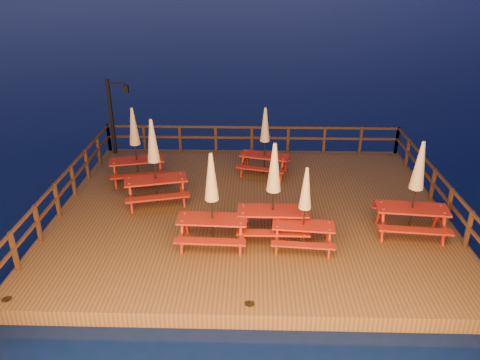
{
  "coord_description": "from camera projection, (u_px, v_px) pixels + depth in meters",
  "views": [
    {
      "loc": [
        0.02,
        -13.05,
        7.43
      ],
      "look_at": [
        -0.36,
        0.6,
        1.08
      ],
      "focal_mm": 35.0,
      "sensor_mm": 36.0,
      "label": 1
    }
  ],
  "objects": [
    {
      "name": "picnic_table_4",
      "position": [
        265.0,
        141.0,
        16.61
      ],
      "size": [
        2.07,
        1.86,
        2.51
      ],
      "rotation": [
        0.0,
        0.0,
        -0.27
      ],
      "color": "maroon",
      "rests_on": "deck"
    },
    {
      "name": "picnic_table_0",
      "position": [
        212.0,
        199.0,
        12.3
      ],
      "size": [
        1.94,
        1.62,
        2.68
      ],
      "rotation": [
        0.0,
        0.0,
        -0.04
      ],
      "color": "maroon",
      "rests_on": "deck"
    },
    {
      "name": "deck_piles",
      "position": [
        251.0,
        227.0,
        15.09
      ],
      "size": [
        11.44,
        9.44,
        1.4
      ],
      "color": "#321D10",
      "rests_on": "ground"
    },
    {
      "name": "railing",
      "position": [
        251.0,
        164.0,
        16.08
      ],
      "size": [
        11.8,
        9.75,
        1.1
      ],
      "color": "#321D10",
      "rests_on": "deck"
    },
    {
      "name": "deck",
      "position": [
        251.0,
        213.0,
        14.88
      ],
      "size": [
        12.0,
        10.0,
        0.4
      ],
      "primitive_type": "cube",
      "color": "#4C3218",
      "rests_on": "ground"
    },
    {
      "name": "picnic_table_6",
      "position": [
        305.0,
        207.0,
        12.23
      ],
      "size": [
        1.76,
        1.49,
        2.36
      ],
      "rotation": [
        0.0,
        0.0,
        -0.09
      ],
      "color": "maroon",
      "rests_on": "deck"
    },
    {
      "name": "lamp_post",
      "position": [
        115.0,
        110.0,
        18.3
      ],
      "size": [
        0.85,
        0.18,
        3.0
      ],
      "color": "black",
      "rests_on": "deck"
    },
    {
      "name": "picnic_table_1",
      "position": [
        273.0,
        190.0,
        12.65
      ],
      "size": [
        1.97,
        1.62,
        2.8
      ],
      "rotation": [
        0.0,
        0.0,
        -0.01
      ],
      "color": "maroon",
      "rests_on": "deck"
    },
    {
      "name": "ground",
      "position": [
        251.0,
        219.0,
        14.96
      ],
      "size": [
        500.0,
        500.0,
        0.0
      ],
      "primitive_type": "plane",
      "color": "black",
      "rests_on": "ground"
    },
    {
      "name": "picnic_table_2",
      "position": [
        416.0,
        188.0,
        12.77
      ],
      "size": [
        2.1,
        1.79,
        2.8
      ],
      "rotation": [
        0.0,
        0.0,
        -0.1
      ],
      "color": "maroon",
      "rests_on": "deck"
    },
    {
      "name": "picnic_table_5",
      "position": [
        135.0,
        144.0,
        16.09
      ],
      "size": [
        2.17,
        1.93,
        2.66
      ],
      "rotation": [
        0.0,
        0.0,
        0.25
      ],
      "color": "maroon",
      "rests_on": "deck"
    },
    {
      "name": "picnic_table_3",
      "position": [
        154.0,
        161.0,
        14.52
      ],
      "size": [
        2.3,
        2.05,
        2.8
      ],
      "rotation": [
        0.0,
        0.0,
        0.26
      ],
      "color": "maroon",
      "rests_on": "deck"
    }
  ]
}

